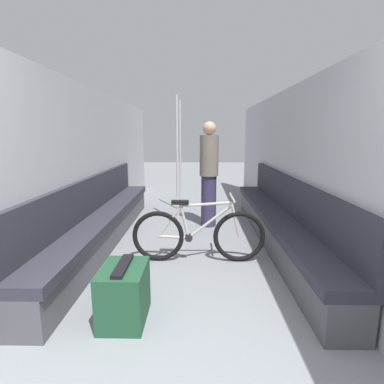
{
  "coord_description": "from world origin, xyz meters",
  "views": [
    {
      "loc": [
        0.1,
        -1.08,
        1.49
      ],
      "look_at": [
        0.03,
        2.95,
        0.71
      ],
      "focal_mm": 28.0,
      "sensor_mm": 36.0,
      "label": 1
    }
  ],
  "objects_px": {
    "passenger_standing": "(209,173)",
    "bench_seat_row_left": "(103,222)",
    "grab_pole_near": "(180,158)",
    "bicycle": "(198,235)",
    "grab_pole_far": "(177,162)",
    "luggage_bag": "(124,293)",
    "bench_seat_row_right": "(278,223)"
  },
  "relations": [
    {
      "from": "grab_pole_near",
      "to": "passenger_standing",
      "type": "relative_size",
      "value": 1.25
    },
    {
      "from": "luggage_bag",
      "to": "grab_pole_far",
      "type": "bearing_deg",
      "value": 84.85
    },
    {
      "from": "bench_seat_row_right",
      "to": "luggage_bag",
      "type": "relative_size",
      "value": 8.54
    },
    {
      "from": "grab_pole_near",
      "to": "grab_pole_far",
      "type": "bearing_deg",
      "value": -90.18
    },
    {
      "from": "bench_seat_row_left",
      "to": "luggage_bag",
      "type": "distance_m",
      "value": 1.88
    },
    {
      "from": "grab_pole_far",
      "to": "bicycle",
      "type": "bearing_deg",
      "value": -77.68
    },
    {
      "from": "bench_seat_row_left",
      "to": "bench_seat_row_right",
      "type": "height_order",
      "value": "same"
    },
    {
      "from": "grab_pole_far",
      "to": "passenger_standing",
      "type": "bearing_deg",
      "value": -19.93
    },
    {
      "from": "bicycle",
      "to": "passenger_standing",
      "type": "height_order",
      "value": "passenger_standing"
    },
    {
      "from": "passenger_standing",
      "to": "bicycle",
      "type": "bearing_deg",
      "value": 144.12
    },
    {
      "from": "grab_pole_near",
      "to": "passenger_standing",
      "type": "xyz_separation_m",
      "value": [
        0.52,
        -1.01,
        -0.16
      ]
    },
    {
      "from": "bench_seat_row_left",
      "to": "grab_pole_near",
      "type": "xyz_separation_m",
      "value": [
        0.97,
        1.85,
        0.72
      ]
    },
    {
      "from": "bench_seat_row_right",
      "to": "passenger_standing",
      "type": "bearing_deg",
      "value": 137.34
    },
    {
      "from": "bench_seat_row_right",
      "to": "grab_pole_near",
      "type": "distance_m",
      "value": 2.46
    },
    {
      "from": "bench_seat_row_left",
      "to": "passenger_standing",
      "type": "relative_size",
      "value": 2.44
    },
    {
      "from": "bicycle",
      "to": "bench_seat_row_right",
      "type": "bearing_deg",
      "value": 37.24
    },
    {
      "from": "bicycle",
      "to": "grab_pole_far",
      "type": "height_order",
      "value": "grab_pole_far"
    },
    {
      "from": "bicycle",
      "to": "grab_pole_near",
      "type": "xyz_separation_m",
      "value": [
        -0.35,
        2.42,
        0.7
      ]
    },
    {
      "from": "grab_pole_near",
      "to": "passenger_standing",
      "type": "bearing_deg",
      "value": -62.72
    },
    {
      "from": "bench_seat_row_right",
      "to": "grab_pole_far",
      "type": "relative_size",
      "value": 1.95
    },
    {
      "from": "grab_pole_near",
      "to": "grab_pole_far",
      "type": "xyz_separation_m",
      "value": [
        -0.0,
        -0.82,
        0.0
      ]
    },
    {
      "from": "bench_seat_row_right",
      "to": "bicycle",
      "type": "distance_m",
      "value": 1.23
    },
    {
      "from": "grab_pole_far",
      "to": "bench_seat_row_left",
      "type": "bearing_deg",
      "value": -132.97
    },
    {
      "from": "bench_seat_row_left",
      "to": "grab_pole_near",
      "type": "relative_size",
      "value": 1.95
    },
    {
      "from": "bicycle",
      "to": "passenger_standing",
      "type": "bearing_deg",
      "value": 92.79
    },
    {
      "from": "passenger_standing",
      "to": "bench_seat_row_left",
      "type": "bearing_deg",
      "value": 90.66
    },
    {
      "from": "bicycle",
      "to": "passenger_standing",
      "type": "distance_m",
      "value": 1.53
    },
    {
      "from": "grab_pole_far",
      "to": "luggage_bag",
      "type": "distance_m",
      "value": 2.9
    },
    {
      "from": "bicycle",
      "to": "grab_pole_far",
      "type": "distance_m",
      "value": 1.79
    },
    {
      "from": "bench_seat_row_left",
      "to": "grab_pole_far",
      "type": "xyz_separation_m",
      "value": [
        0.97,
        1.04,
        0.72
      ]
    },
    {
      "from": "grab_pole_near",
      "to": "grab_pole_far",
      "type": "relative_size",
      "value": 1.0
    },
    {
      "from": "luggage_bag",
      "to": "grab_pole_near",
      "type": "bearing_deg",
      "value": 85.98
    }
  ]
}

